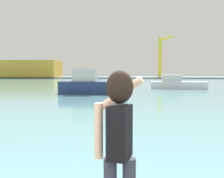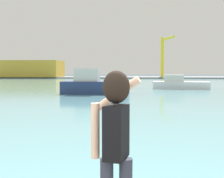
# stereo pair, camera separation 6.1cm
# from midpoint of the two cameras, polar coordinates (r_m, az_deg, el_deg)

# --- Properties ---
(ground_plane) EXTENTS (220.00, 220.00, 0.00)m
(ground_plane) POSITION_cam_midpoint_polar(r_m,az_deg,el_deg) (52.26, 3.50, 1.05)
(ground_plane) COLOR #334751
(harbor_water) EXTENTS (140.00, 100.00, 0.02)m
(harbor_water) POSITION_cam_midpoint_polar(r_m,az_deg,el_deg) (54.26, 3.52, 1.16)
(harbor_water) COLOR #6BA8B2
(harbor_water) RESTS_ON ground_plane
(far_shore_dock) EXTENTS (140.00, 20.00, 0.35)m
(far_shore_dock) POSITION_cam_midpoint_polar(r_m,az_deg,el_deg) (94.23, 3.75, 2.31)
(far_shore_dock) COLOR gray
(far_shore_dock) RESTS_ON ground_plane
(person_photographer) EXTENTS (0.53, 0.57, 1.74)m
(person_photographer) POSITION_cam_midpoint_polar(r_m,az_deg,el_deg) (3.09, 1.25, -8.96)
(person_photographer) COLOR #2D3342
(person_photographer) RESTS_ON quay_promenade
(boat_moored) EXTENTS (6.78, 2.65, 2.53)m
(boat_moored) POSITION_cam_midpoint_polar(r_m,az_deg,el_deg) (29.32, -3.52, 0.80)
(boat_moored) COLOR navy
(boat_moored) RESTS_ON harbor_water
(boat_moored_2) EXTENTS (7.23, 3.17, 1.76)m
(boat_moored_2) POSITION_cam_midpoint_polar(r_m,az_deg,el_deg) (38.30, 13.06, 0.99)
(boat_moored_2) COLOR white
(boat_moored_2) RESTS_ON harbor_water
(warehouse_left) EXTENTS (17.55, 11.00, 5.02)m
(warehouse_left) POSITION_cam_midpoint_polar(r_m,az_deg,el_deg) (94.35, -15.14, 3.82)
(warehouse_left) COLOR gold
(warehouse_left) RESTS_ON far_shore_dock
(port_crane) EXTENTS (3.03, 9.37, 12.17)m
(port_crane) POSITION_cam_midpoint_polar(r_m,az_deg,el_deg) (91.19, 10.05, 7.04)
(port_crane) COLOR yellow
(port_crane) RESTS_ON far_shore_dock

